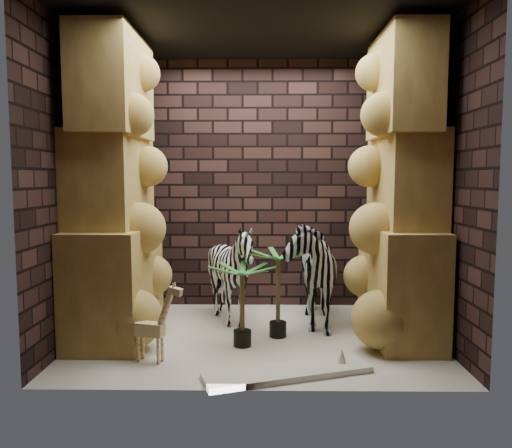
{
  "coord_description": "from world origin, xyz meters",
  "views": [
    {
      "loc": [
        0.06,
        -4.79,
        1.58
      ],
      "look_at": [
        -0.0,
        0.15,
        1.12
      ],
      "focal_mm": 34.53,
      "sensor_mm": 36.0,
      "label": 1
    }
  ],
  "objects_px": {
    "giraffe_toy": "(150,320)",
    "palm_back": "(242,305)",
    "palm_front": "(278,293)",
    "zebra_left": "(232,279)",
    "surfboard": "(288,372)",
    "zebra_right": "(308,262)"
  },
  "relations": [
    {
      "from": "giraffe_toy",
      "to": "palm_back",
      "type": "xyz_separation_m",
      "value": [
        0.78,
        0.41,
        0.03
      ]
    },
    {
      "from": "zebra_left",
      "to": "palm_back",
      "type": "relative_size",
      "value": 1.4
    },
    {
      "from": "zebra_right",
      "to": "zebra_left",
      "type": "distance_m",
      "value": 0.84
    },
    {
      "from": "giraffe_toy",
      "to": "palm_back",
      "type": "bearing_deg",
      "value": 44.41
    },
    {
      "from": "zebra_right",
      "to": "giraffe_toy",
      "type": "height_order",
      "value": "zebra_right"
    },
    {
      "from": "palm_front",
      "to": "giraffe_toy",
      "type": "bearing_deg",
      "value": -148.55
    },
    {
      "from": "palm_front",
      "to": "zebra_left",
      "type": "bearing_deg",
      "value": 138.69
    },
    {
      "from": "zebra_left",
      "to": "giraffe_toy",
      "type": "distance_m",
      "value": 1.29
    },
    {
      "from": "palm_front",
      "to": "surfboard",
      "type": "height_order",
      "value": "palm_front"
    },
    {
      "from": "zebra_left",
      "to": "giraffe_toy",
      "type": "height_order",
      "value": "zebra_left"
    },
    {
      "from": "zebra_left",
      "to": "surfboard",
      "type": "bearing_deg",
      "value": -47.96
    },
    {
      "from": "surfboard",
      "to": "palm_front",
      "type": "bearing_deg",
      "value": 74.33
    },
    {
      "from": "palm_front",
      "to": "surfboard",
      "type": "xyz_separation_m",
      "value": [
        0.05,
        -0.97,
        -0.42
      ]
    },
    {
      "from": "surfboard",
      "to": "giraffe_toy",
      "type": "bearing_deg",
      "value": 147.6
    },
    {
      "from": "zebra_left",
      "to": "palm_front",
      "type": "height_order",
      "value": "zebra_left"
    },
    {
      "from": "zebra_left",
      "to": "palm_front",
      "type": "bearing_deg",
      "value": -20.29
    },
    {
      "from": "zebra_right",
      "to": "zebra_left",
      "type": "relative_size",
      "value": 1.24
    },
    {
      "from": "zebra_left",
      "to": "palm_front",
      "type": "xyz_separation_m",
      "value": [
        0.49,
        -0.43,
        -0.06
      ]
    },
    {
      "from": "giraffe_toy",
      "to": "palm_front",
      "type": "distance_m",
      "value": 1.32
    },
    {
      "from": "palm_back",
      "to": "zebra_right",
      "type": "bearing_deg",
      "value": 47.5
    },
    {
      "from": "surfboard",
      "to": "zebra_left",
      "type": "bearing_deg",
      "value": 92.37
    },
    {
      "from": "zebra_left",
      "to": "giraffe_toy",
      "type": "relative_size",
      "value": 1.51
    }
  ]
}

